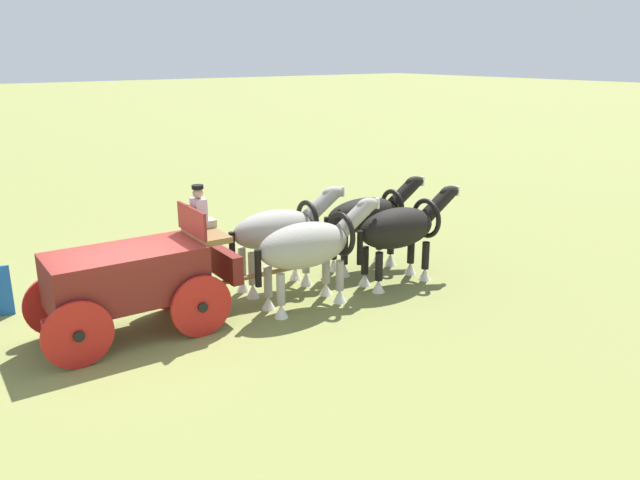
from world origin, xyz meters
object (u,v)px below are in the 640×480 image
object	(u,v)px
show_wagon	(134,277)
draft_horse_rear_near	(279,231)
draft_horse_lead_near	(368,216)
draft_horse_lead_off	(401,229)
draft_horse_rear_off	(309,246)

from	to	relation	value
show_wagon	draft_horse_rear_near	distance (m)	3.72
show_wagon	draft_horse_lead_near	world-z (taller)	show_wagon
draft_horse_lead_near	draft_horse_lead_off	distance (m)	1.30
show_wagon	draft_horse_lead_near	bearing A→B (deg)	3.47
draft_horse_rear_near	show_wagon	bearing A→B (deg)	-172.41
show_wagon	draft_horse_rear_off	xyz separation A→B (m)	(3.61, -0.81, 0.15)
draft_horse_rear_off	draft_horse_lead_off	xyz separation A→B (m)	(2.60, -0.11, -0.02)
draft_horse_rear_near	draft_horse_lead_near	size ratio (longest dim) A/B	0.98
show_wagon	draft_horse_rear_off	size ratio (longest dim) A/B	1.82
draft_horse_rear_off	draft_horse_lead_off	world-z (taller)	draft_horse_rear_off
draft_horse_rear_near	draft_horse_lead_off	size ratio (longest dim) A/B	0.99
show_wagon	draft_horse_lead_near	size ratio (longest dim) A/B	1.84
draft_horse_rear_near	draft_horse_rear_off	size ratio (longest dim) A/B	0.97
draft_horse_rear_off	draft_horse_rear_near	bearing A→B (deg)	86.94
draft_horse_rear_off	draft_horse_lead_near	size ratio (longest dim) A/B	1.01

